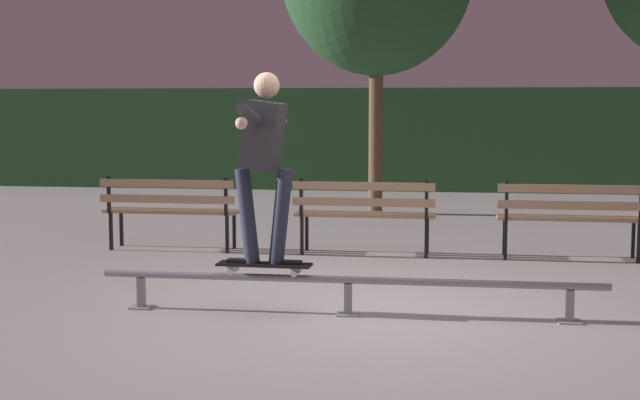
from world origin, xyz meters
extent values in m
plane|color=#ADAAA8|center=(0.00, 0.00, 0.00)|extent=(90.00, 90.00, 0.00)
cube|color=#2D5B33|center=(0.00, 10.83, 1.02)|extent=(24.00, 1.20, 2.04)
cylinder|color=gray|center=(0.00, -0.16, 0.29)|extent=(4.12, 0.06, 0.06)
cube|color=gray|center=(-1.75, -0.16, 0.13)|extent=(0.06, 0.06, 0.26)
cube|color=gray|center=(-1.75, -0.16, 0.01)|extent=(0.18, 0.18, 0.01)
cube|color=gray|center=(0.00, -0.16, 0.13)|extent=(0.06, 0.06, 0.26)
cube|color=gray|center=(0.00, -0.16, 0.01)|extent=(0.18, 0.18, 0.01)
cube|color=gray|center=(1.75, -0.16, 0.13)|extent=(0.06, 0.06, 0.26)
cube|color=gray|center=(1.75, -0.16, 0.01)|extent=(0.18, 0.18, 0.01)
cube|color=black|center=(-0.69, -0.16, 0.40)|extent=(0.79, 0.23, 0.02)
cube|color=black|center=(-0.69, -0.16, 0.41)|extent=(0.77, 0.22, 0.00)
cube|color=#9E9EA3|center=(-0.43, -0.17, 0.38)|extent=(0.06, 0.17, 0.02)
cube|color=#9E9EA3|center=(-0.96, -0.15, 0.38)|extent=(0.06, 0.17, 0.02)
cylinder|color=beige|center=(-0.43, -0.25, 0.34)|extent=(0.05, 0.03, 0.05)
cylinder|color=beige|center=(-0.42, -0.09, 0.34)|extent=(0.05, 0.03, 0.05)
cylinder|color=beige|center=(-0.96, -0.23, 0.34)|extent=(0.05, 0.03, 0.05)
cylinder|color=beige|center=(-0.95, -0.07, 0.34)|extent=(0.05, 0.03, 0.05)
cube|color=black|center=(-0.51, -0.16, 0.42)|extent=(0.26, 0.11, 0.03)
cube|color=black|center=(-0.87, -0.15, 0.42)|extent=(0.26, 0.11, 0.03)
cylinder|color=#282D42|center=(-0.55, -0.16, 0.80)|extent=(0.21, 0.13, 0.79)
cylinder|color=#282D42|center=(-0.83, -0.15, 0.80)|extent=(0.21, 0.13, 0.79)
cube|color=#2D2D33|center=(-0.69, -0.16, 1.46)|extent=(0.35, 0.37, 0.57)
cylinder|color=#2D2D33|center=(-0.71, -0.54, 1.62)|extent=(0.11, 0.61, 0.21)
cylinder|color=#2D2D33|center=(-0.68, 0.22, 1.62)|extent=(0.11, 0.61, 0.21)
sphere|color=beige|center=(-0.72, -0.82, 1.57)|extent=(0.09, 0.09, 0.09)
sphere|color=beige|center=(-0.67, 0.50, 1.57)|extent=(0.09, 0.09, 0.09)
sphere|color=beige|center=(-0.66, -0.16, 1.86)|extent=(0.21, 0.21, 0.21)
cube|color=black|center=(-1.71, 2.96, 0.22)|extent=(0.04, 0.04, 0.44)
cube|color=black|center=(-1.72, 2.64, 0.22)|extent=(0.04, 0.04, 0.44)
cube|color=black|center=(-1.72, 2.60, 0.66)|extent=(0.04, 0.04, 0.44)
cube|color=black|center=(-3.12, 2.98, 0.22)|extent=(0.04, 0.04, 0.44)
cube|color=black|center=(-3.12, 2.66, 0.22)|extent=(0.04, 0.04, 0.44)
cube|color=black|center=(-3.12, 2.62, 0.66)|extent=(0.04, 0.04, 0.44)
cube|color=#A38460|center=(-2.41, 2.95, 0.46)|extent=(1.60, 0.12, 0.04)
cube|color=#A38460|center=(-2.42, 2.81, 0.46)|extent=(1.60, 0.12, 0.04)
cube|color=#A38460|center=(-2.42, 2.67, 0.46)|extent=(1.60, 0.12, 0.04)
cube|color=#A38460|center=(-2.42, 2.60, 0.62)|extent=(1.60, 0.06, 0.09)
cube|color=#A38460|center=(-2.42, 2.60, 0.80)|extent=(1.60, 0.06, 0.09)
cube|color=black|center=(0.57, 2.96, 0.22)|extent=(0.04, 0.04, 0.44)
cube|color=black|center=(0.56, 2.64, 0.22)|extent=(0.04, 0.04, 0.44)
cube|color=black|center=(0.56, 2.60, 0.66)|extent=(0.04, 0.04, 0.44)
cube|color=black|center=(-0.84, 2.98, 0.22)|extent=(0.04, 0.04, 0.44)
cube|color=black|center=(-0.85, 2.66, 0.22)|extent=(0.04, 0.04, 0.44)
cube|color=black|center=(-0.85, 2.62, 0.66)|extent=(0.04, 0.04, 0.44)
cube|color=#A38460|center=(-0.14, 2.95, 0.46)|extent=(1.60, 0.12, 0.04)
cube|color=#A38460|center=(-0.14, 2.81, 0.46)|extent=(1.60, 0.12, 0.04)
cube|color=#A38460|center=(-0.14, 2.67, 0.46)|extent=(1.60, 0.12, 0.04)
cube|color=#A38460|center=(-0.14, 2.60, 0.62)|extent=(1.60, 0.06, 0.09)
cube|color=#A38460|center=(-0.14, 2.60, 0.80)|extent=(1.60, 0.06, 0.09)
cube|color=black|center=(2.84, 2.96, 0.22)|extent=(0.04, 0.04, 0.44)
cube|color=black|center=(2.84, 2.64, 0.22)|extent=(0.04, 0.04, 0.44)
cube|color=black|center=(1.44, 2.98, 0.22)|extent=(0.04, 0.04, 0.44)
cube|color=black|center=(1.43, 2.66, 0.22)|extent=(0.04, 0.04, 0.44)
cube|color=black|center=(1.43, 2.62, 0.66)|extent=(0.04, 0.04, 0.44)
cube|color=#A38460|center=(2.14, 2.95, 0.46)|extent=(1.60, 0.12, 0.04)
cube|color=#A38460|center=(2.14, 2.81, 0.46)|extent=(1.60, 0.12, 0.04)
cube|color=#A38460|center=(2.13, 2.67, 0.46)|extent=(1.60, 0.12, 0.04)
cube|color=#A38460|center=(2.13, 2.60, 0.62)|extent=(1.60, 0.06, 0.09)
cube|color=#A38460|center=(2.13, 2.60, 0.80)|extent=(1.60, 0.06, 0.09)
cylinder|color=brown|center=(-0.33, 6.64, 1.26)|extent=(0.22, 0.22, 2.52)
camera|label=1|loc=(0.78, -7.16, 1.70)|focal=49.61mm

